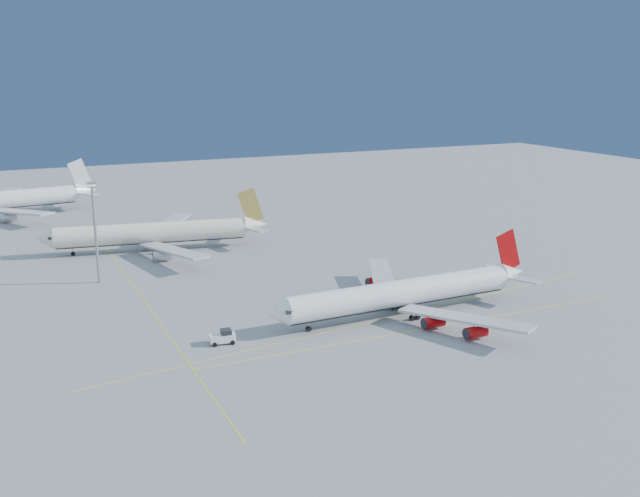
% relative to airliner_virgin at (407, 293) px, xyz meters
% --- Properties ---
extents(ground, '(500.00, 500.00, 0.00)m').
position_rel_airliner_virgin_xyz_m(ground, '(-5.70, 5.38, -4.44)').
color(ground, slate).
rests_on(ground, ground).
extents(taxiway_lines, '(118.86, 140.00, 0.02)m').
position_rel_airliner_virgin_xyz_m(taxiway_lines, '(-20.41, 11.72, -4.43)').
color(taxiway_lines, yellow).
rests_on(taxiway_lines, ground).
extents(airliner_virgin, '(59.65, 53.65, 14.73)m').
position_rel_airliner_virgin_xyz_m(airliner_virgin, '(0.00, 0.00, 0.00)').
color(airliner_virgin, white).
rests_on(airliner_virgin, ground).
extents(airliner_etihad, '(60.59, 55.36, 15.86)m').
position_rel_airliner_virgin_xyz_m(airliner_etihad, '(-33.54, 71.89, 0.38)').
color(airliner_etihad, beige).
rests_on(airliner_etihad, ground).
extents(pushback_tug, '(4.78, 3.25, 2.55)m').
position_rel_airliner_virgin_xyz_m(pushback_tug, '(-37.75, 0.33, -3.26)').
color(pushback_tug, white).
rests_on(pushback_tug, ground).
extents(light_mast, '(2.00, 2.00, 23.10)m').
position_rel_airliner_virgin_xyz_m(light_mast, '(-52.25, 47.86, 9.19)').
color(light_mast, gray).
rests_on(light_mast, ground).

